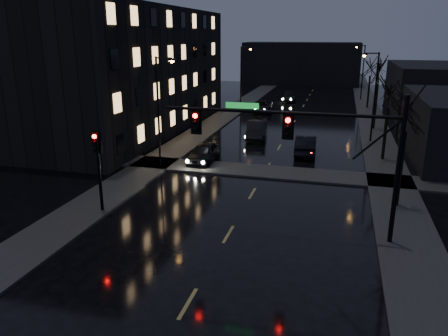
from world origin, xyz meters
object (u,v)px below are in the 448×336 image
Objects in this scene: oncoming_car_c at (263,106)px; lead_car at (306,145)px; oncoming_car_b at (257,130)px; oncoming_car_a at (204,153)px; oncoming_car_d at (289,97)px.

oncoming_car_c is 1.09× the size of lead_car.
oncoming_car_b is at bearing -89.54° from oncoming_car_c.
lead_car reaches higher than oncoming_car_a.
oncoming_car_c is (0.37, 23.75, -0.03)m from oncoming_car_a.
oncoming_car_d is at bearing 70.90° from oncoming_car_c.
oncoming_car_b is 24.91m from oncoming_car_d.
oncoming_car_c is 1.07× the size of oncoming_car_d.
oncoming_car_a is 0.91× the size of oncoming_car_d.
oncoming_car_b is (2.43, 8.85, 0.08)m from oncoming_car_a.
oncoming_car_d is 1.02× the size of lead_car.
oncoming_car_d is at bearing 82.44° from oncoming_car_b.
lead_car is (4.90, -29.34, 0.08)m from oncoming_car_d.
lead_car is at bearing -49.45° from oncoming_car_b.
oncoming_car_b is 1.05× the size of oncoming_car_d.
oncoming_car_a is 23.75m from oncoming_car_c.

